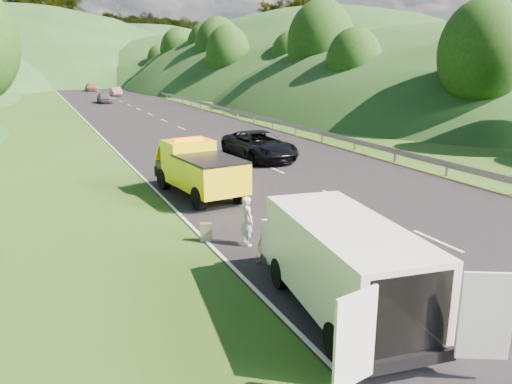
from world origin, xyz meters
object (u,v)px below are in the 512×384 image
passing_suv (259,159)px  tow_truck (199,169)px  child (264,265)px  suitcase (206,232)px  spare_tire (455,343)px  white_van (341,261)px  worker (370,316)px  woman (247,245)px

passing_suv → tow_truck: bearing=-135.5°
tow_truck → child: (-0.65, -8.05, -1.18)m
suitcase → passing_suv: (7.31, 11.76, -0.31)m
spare_tire → passing_suv: bearing=77.1°
child → white_van: bearing=-28.9°
white_van → spare_tire: bearing=-47.9°
passing_suv → spare_tire: bearing=-105.9°
white_van → worker: (0.54, -0.50, -1.28)m
worker → passing_suv: (5.43, 18.04, 0.00)m
white_van → passing_suv: bearing=78.9°
worker → child: bearing=108.2°
child → worker: size_ratio=0.60×
worker → spare_tire: (0.94, -1.65, 0.00)m
woman → spare_tire: (1.74, -7.03, 0.00)m
tow_truck → worker: 11.80m
tow_truck → child: 8.16m
woman → suitcase: woman is taller
tow_truck → suitcase: size_ratio=9.51×
child → passing_suv: bearing=119.0°
suitcase → passing_suv: bearing=58.1°
child → suitcase: suitcase is taller
child → worker: 3.82m
child → passing_suv: (6.42, 14.35, 0.00)m
tow_truck → child: tow_truck is taller
tow_truck → worker: bearing=-95.2°
tow_truck → spare_tire: size_ratio=8.68×
child → spare_tire: size_ratio=1.54×
tow_truck → child: size_ratio=5.63×
woman → passing_suv: bearing=-28.5°
worker → tow_truck: bearing=94.9°
tow_truck → suitcase: bearing=-112.6°
woman → spare_tire: size_ratio=2.39×
woman → suitcase: 1.44m
suitcase → passing_suv: passing_suv is taller
tow_truck → suitcase: (-1.55, -5.45, -0.88)m
spare_tire → passing_suv: 20.20m
worker → passing_suv: 18.84m
tow_truck → spare_tire: 13.50m
tow_truck → suitcase: tow_truck is taller
child → passing_suv: size_ratio=0.18×
child → spare_tire: 5.68m
woman → passing_suv: 14.11m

